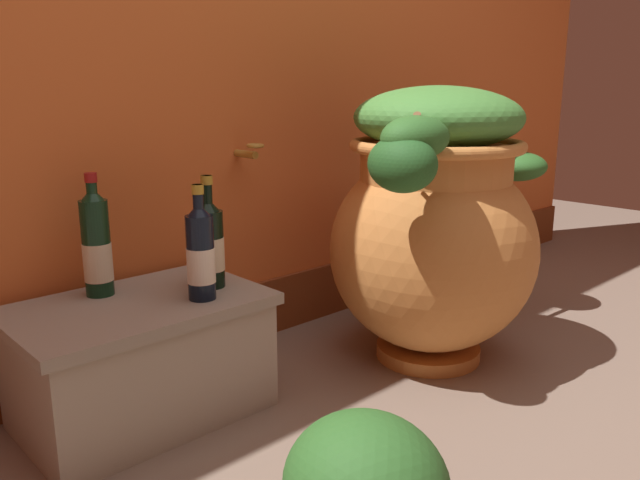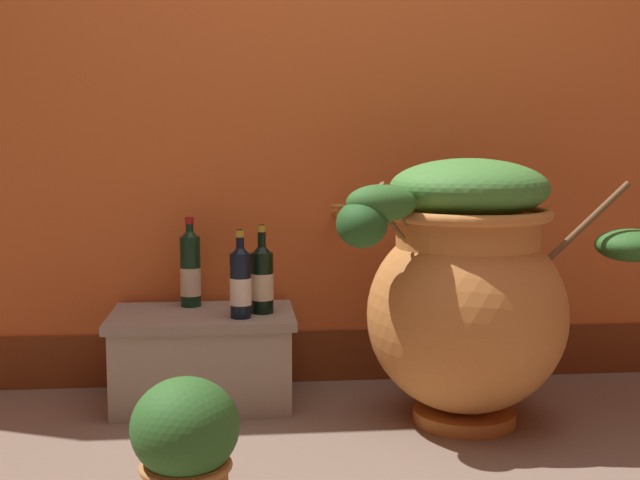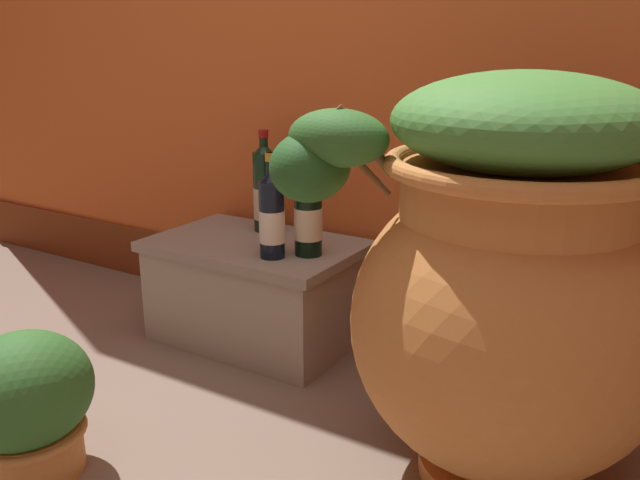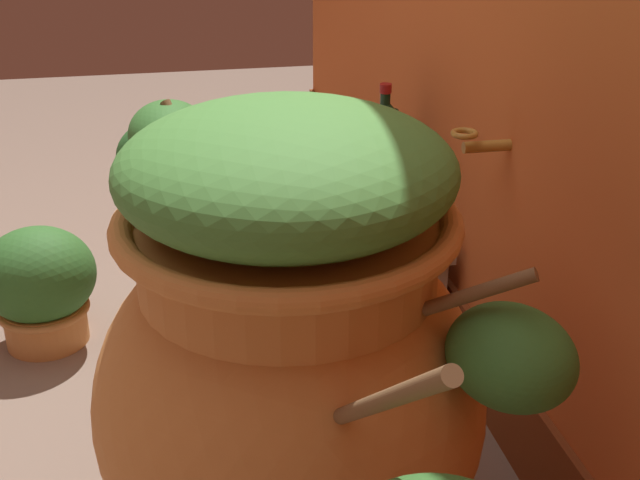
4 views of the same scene
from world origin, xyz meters
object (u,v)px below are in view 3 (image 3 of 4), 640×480
wine_bottle_left (272,215)px  wine_bottle_right (308,213)px  wine_bottle_middle (265,189)px  potted_shrub (26,403)px  terracotta_urn (514,283)px

wine_bottle_left → wine_bottle_right: bearing=44.3°
wine_bottle_middle → potted_shrub: wine_bottle_middle is taller
terracotta_urn → wine_bottle_left: 0.76m
wine_bottle_left → wine_bottle_right: wine_bottle_right is taller
terracotta_urn → wine_bottle_right: 0.71m
terracotta_urn → potted_shrub: bearing=-149.0°
potted_shrub → wine_bottle_middle: bearing=92.2°
wine_bottle_left → wine_bottle_right: (0.07, 0.07, -0.00)m
terracotta_urn → wine_bottle_left: (-0.73, 0.19, 0.00)m
wine_bottle_right → potted_shrub: wine_bottle_right is taller
wine_bottle_middle → wine_bottle_left: bearing=-49.8°
terracotta_urn → potted_shrub: terracotta_urn is taller
wine_bottle_right → wine_bottle_middle: bearing=151.1°
wine_bottle_left → wine_bottle_right: 0.10m
terracotta_urn → wine_bottle_right: (-0.66, 0.26, -0.00)m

